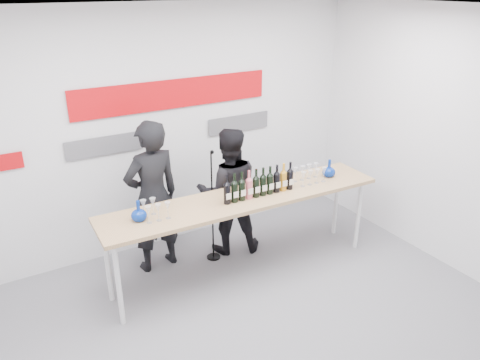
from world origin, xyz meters
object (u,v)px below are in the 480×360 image
object	(u,v)px
presenter_left	(153,197)
mic_stand	(213,227)
tasting_table	(245,203)
presenter_right	(228,191)

from	to	relation	value
presenter_left	mic_stand	size ratio (longest dim) A/B	1.27
tasting_table	presenter_right	size ratio (longest dim) A/B	2.04
presenter_left	presenter_right	xyz separation A→B (m)	(0.94, -0.10, -0.10)
presenter_left	mic_stand	world-z (taller)	presenter_left
presenter_right	mic_stand	world-z (taller)	presenter_right
tasting_table	mic_stand	bearing A→B (deg)	113.75
tasting_table	presenter_right	world-z (taller)	presenter_right
tasting_table	mic_stand	world-z (taller)	mic_stand
presenter_left	mic_stand	xyz separation A→B (m)	(0.66, -0.20, -0.48)
presenter_right	mic_stand	xyz separation A→B (m)	(-0.28, -0.10, -0.37)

